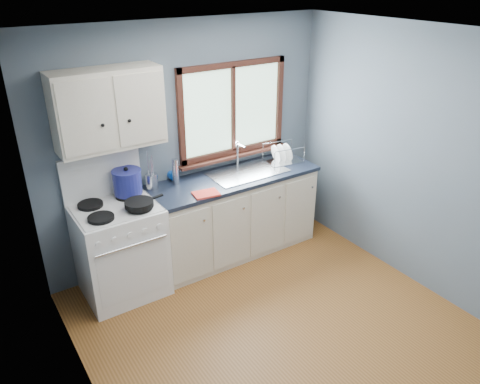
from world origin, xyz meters
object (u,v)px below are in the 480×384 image
thermos (175,172)px  dish_rack (283,157)px  sink (247,178)px  base_cabinets (234,218)px  skillet (139,204)px  gas_range (120,248)px  stockpot (127,182)px  utensil_crock (152,181)px

thermos → dish_rack: bearing=-4.7°
sink → thermos: sink is taller
base_cabinets → dish_rack: dish_rack is taller
sink → thermos: size_ratio=3.08×
skillet → dish_rack: bearing=-5.3°
base_cabinets → skillet: size_ratio=4.45×
gas_range → thermos: size_ratio=4.99×
stockpot → utensil_crock: bearing=12.0°
sink → stockpot: size_ratio=2.30×
gas_range → stockpot: 0.64m
skillet → stockpot: (0.02, 0.31, 0.10)m
base_cabinets → skillet: (-1.13, -0.18, 0.58)m
gas_range → utensil_crock: (0.46, 0.21, 0.51)m
skillet → thermos: (0.53, 0.33, 0.07)m
gas_range → skillet: (0.18, -0.16, 0.49)m
gas_range → stockpot: (0.19, 0.15, 0.59)m
gas_range → thermos: (0.71, 0.17, 0.56)m
gas_range → dish_rack: size_ratio=3.11×
skillet → thermos: thermos is taller
sink → thermos: 0.82m
base_cabinets → sink: size_ratio=2.20×
base_cabinets → stockpot: stockpot is taller
thermos → skillet: bearing=-147.8°
skillet → utensil_crock: bearing=39.9°
base_cabinets → thermos: size_ratio=6.79×
base_cabinets → utensil_crock: bearing=167.3°
dish_rack → stockpot: bearing=-173.9°
stockpot → dish_rack: bearing=-2.7°
sink → skillet: bearing=-172.0°
skillet → stockpot: bearing=74.5°
dish_rack → gas_range: bearing=-169.4°
stockpot → dish_rack: 1.81m
thermos → base_cabinets: bearing=-14.2°
utensil_crock → dish_rack: (1.53, -0.14, -0.03)m
gas_range → utensil_crock: 0.72m
thermos → dish_rack: thermos is taller
gas_range → base_cabinets: gas_range is taller
base_cabinets → skillet: 1.28m
sink → dish_rack: (0.51, 0.05, 0.12)m
dish_rack → utensil_crock: bearing=-176.6°
sink → utensil_crock: (-1.02, 0.19, 0.14)m
gas_range → utensil_crock: gas_range is taller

